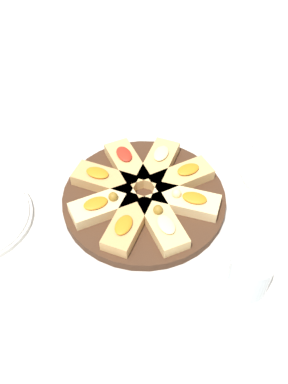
% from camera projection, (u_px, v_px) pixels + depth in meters
% --- Properties ---
extents(ground_plane, '(3.00, 3.00, 0.00)m').
position_uv_depth(ground_plane, '(144.00, 202.00, 0.96)').
color(ground_plane, beige).
extents(serving_board, '(0.34, 0.34, 0.02)m').
position_uv_depth(serving_board, '(144.00, 199.00, 0.95)').
color(serving_board, '#422819').
rests_on(serving_board, ground_plane).
extents(focaccia_slice_0, '(0.15, 0.10, 0.04)m').
position_uv_depth(focaccia_slice_0, '(186.00, 201.00, 0.92)').
color(focaccia_slice_0, '#E5C689').
rests_on(focaccia_slice_0, serving_board).
extents(focaccia_slice_1, '(0.15, 0.11, 0.03)m').
position_uv_depth(focaccia_slice_1, '(181.00, 177.00, 0.96)').
color(focaccia_slice_1, tan).
rests_on(focaccia_slice_1, serving_board).
extents(focaccia_slice_2, '(0.11, 0.15, 0.03)m').
position_uv_depth(focaccia_slice_2, '(159.00, 163.00, 0.99)').
color(focaccia_slice_2, tan).
rests_on(focaccia_slice_2, serving_board).
extents(focaccia_slice_3, '(0.10, 0.15, 0.03)m').
position_uv_depth(focaccia_slice_3, '(127.00, 164.00, 0.99)').
color(focaccia_slice_3, tan).
rests_on(focaccia_slice_3, serving_board).
extents(focaccia_slice_4, '(0.15, 0.11, 0.03)m').
position_uv_depth(focaccia_slice_4, '(105.00, 180.00, 0.96)').
color(focaccia_slice_4, tan).
rests_on(focaccia_slice_4, serving_board).
extents(focaccia_slice_5, '(0.15, 0.10, 0.04)m').
position_uv_depth(focaccia_slice_5, '(104.00, 205.00, 0.91)').
color(focaccia_slice_5, '#E5C689').
rests_on(focaccia_slice_5, serving_board).
extents(focaccia_slice_6, '(0.11, 0.15, 0.03)m').
position_uv_depth(focaccia_slice_6, '(127.00, 224.00, 0.88)').
color(focaccia_slice_6, tan).
rests_on(focaccia_slice_6, serving_board).
extents(focaccia_slice_7, '(0.10, 0.15, 0.04)m').
position_uv_depth(focaccia_slice_7, '(162.00, 223.00, 0.88)').
color(focaccia_slice_7, '#DBB775').
rests_on(focaccia_slice_7, serving_board).
extents(water_glass, '(0.08, 0.08, 0.08)m').
position_uv_depth(water_glass, '(249.00, 273.00, 0.80)').
color(water_glass, silver).
rests_on(water_glass, ground_plane).
extents(napkin_stack, '(0.14, 0.12, 0.00)m').
position_uv_depth(napkin_stack, '(165.00, 365.00, 0.73)').
color(napkin_stack, white).
rests_on(napkin_stack, ground_plane).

